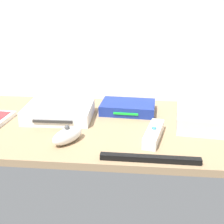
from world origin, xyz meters
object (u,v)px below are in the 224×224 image
(network_router, at_px, (128,107))
(sensor_bar, at_px, (150,159))
(game_console, at_px, (59,112))
(remote_nunchuk, at_px, (67,136))
(mini_computer, at_px, (206,119))
(remote_wand, at_px, (154,134))

(network_router, xyz_separation_m, sensor_bar, (0.07, -0.32, -0.01))
(game_console, xyz_separation_m, remote_nunchuk, (0.07, -0.17, -0.00))
(mini_computer, height_order, sensor_bar, mini_computer)
(game_console, height_order, remote_nunchuk, remote_nunchuk)
(game_console, relative_size, remote_nunchuk, 1.98)
(remote_wand, height_order, sensor_bar, remote_wand)
(network_router, relative_size, remote_nunchuk, 1.74)
(game_console, relative_size, network_router, 1.14)
(mini_computer, distance_m, sensor_bar, 0.28)
(mini_computer, height_order, remote_wand, mini_computer)
(game_console, xyz_separation_m, mini_computer, (0.46, -0.03, 0.00))
(remote_wand, relative_size, sensor_bar, 0.63)
(game_console, height_order, network_router, game_console)
(game_console, xyz_separation_m, remote_wand, (0.30, -0.12, -0.01))
(network_router, height_order, remote_nunchuk, remote_nunchuk)
(network_router, bearing_deg, remote_wand, -64.41)
(mini_computer, xyz_separation_m, remote_nunchuk, (-0.39, -0.14, -0.01))
(mini_computer, relative_size, sensor_bar, 0.78)
(network_router, height_order, sensor_bar, network_router)
(mini_computer, bearing_deg, game_console, 176.81)
(sensor_bar, bearing_deg, remote_wand, 85.07)
(network_router, bearing_deg, game_console, -156.99)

